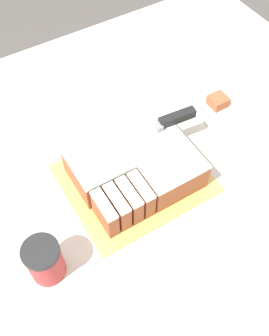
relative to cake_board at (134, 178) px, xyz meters
The scene contains 8 objects.
ground_plane 0.94m from the cake_board, 76.64° to the left, with size 8.00×8.00×0.00m, color #4C4742.
countertop 0.47m from the cake_board, 76.64° to the left, with size 1.40×1.10×0.94m.
cake_board is the anchor object (origin of this frame).
cake 0.04m from the cake_board, 39.73° to the left, with size 0.27×0.22×0.08m.
knife 0.15m from the cake_board, 21.17° to the left, with size 0.28×0.05×0.02m.
coffee_cup 0.29m from the cake_board, 158.96° to the right, with size 0.07×0.07×0.10m.
paper_napkin 0.33m from the cake_board, 15.41° to the left, with size 0.14×0.14×0.01m.
brownie 0.33m from the cake_board, 15.41° to the left, with size 0.05×0.05×0.03m.
Camera 1 is at (-0.28, -0.49, 1.73)m, focal length 42.00 mm.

